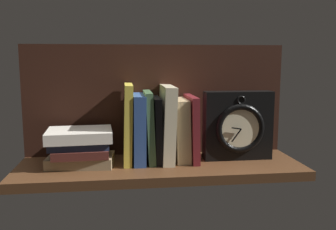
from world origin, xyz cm
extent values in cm
cube|color=#4C2D19|center=(0.00, 0.00, -1.25)|extent=(77.23, 24.74, 2.50)
cube|color=black|center=(0.00, 11.77, 16.32)|extent=(77.23, 1.20, 32.64)
cube|color=gold|center=(-8.61, 3.40, 10.82)|extent=(2.86, 14.08, 21.71)
cube|color=#2D4C8E|center=(-5.61, 3.40, 9.39)|extent=(3.44, 14.60, 18.82)
cube|color=#476B44|center=(-2.73, 3.40, 9.79)|extent=(2.68, 13.80, 19.65)
cube|color=black|center=(-0.55, 3.40, 8.98)|extent=(2.17, 12.96, 17.98)
cube|color=beige|center=(2.29, 3.40, 10.54)|extent=(3.98, 15.54, 21.18)
cube|color=tan|center=(6.10, 3.40, 8.68)|extent=(4.32, 12.55, 17.47)
cube|color=maroon|center=(9.26, 3.40, 9.12)|extent=(2.31, 14.94, 18.28)
cube|color=black|center=(22.45, 2.45, 9.73)|extent=(19.46, 4.80, 19.46)
torus|color=black|center=(22.45, -0.35, 9.28)|extent=(13.92, 1.71, 13.92)
cylinder|color=beige|center=(22.45, -0.35, 9.28)|extent=(11.24, 0.60, 11.24)
cube|color=black|center=(21.10, -0.85, 9.49)|extent=(2.76, 0.30, 0.72)
cube|color=black|center=(21.15, -0.85, 7.51)|extent=(2.85, 0.30, 3.72)
torus|color=black|center=(22.45, 0.05, 17.24)|extent=(2.44, 0.44, 2.44)
cube|color=#9E8966|center=(-21.40, 0.85, 1.40)|extent=(17.87, 11.66, 2.81)
cube|color=#471E19|center=(-21.19, 1.50, 3.88)|extent=(14.86, 13.74, 2.14)
cube|color=#232D4C|center=(-21.67, 1.85, 5.91)|extent=(16.12, 13.00, 1.92)
cube|color=beige|center=(-21.60, 1.46, 8.31)|extent=(17.78, 14.23, 2.89)
camera|label=1|loc=(-10.24, -97.03, 28.21)|focal=39.20mm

